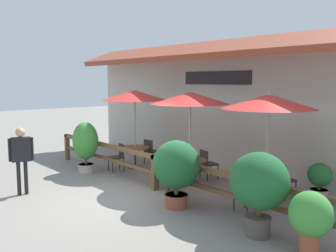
# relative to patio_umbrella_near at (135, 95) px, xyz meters

# --- Properties ---
(ground_plane) EXTENTS (60.00, 60.00, 0.00)m
(ground_plane) POSITION_rel_patio_umbrella_near_xyz_m (2.46, -2.20, -2.43)
(ground_plane) COLOR gray
(building_facade) EXTENTS (14.28, 1.49, 4.23)m
(building_facade) POSITION_rel_patio_umbrella_near_xyz_m (2.46, 1.90, -0.26)
(building_facade) COLOR #BCB7A8
(building_facade) RESTS_ON ground
(patio_railing) EXTENTS (10.40, 0.14, 0.95)m
(patio_railing) POSITION_rel_patio_umbrella_near_xyz_m (2.46, -1.15, -1.73)
(patio_railing) COLOR brown
(patio_railing) RESTS_ON ground
(patio_umbrella_near) EXTENTS (2.18, 2.18, 2.64)m
(patio_umbrella_near) POSITION_rel_patio_umbrella_near_xyz_m (0.00, 0.00, 0.00)
(patio_umbrella_near) COLOR #B7B2A8
(patio_umbrella_near) RESTS_ON ground
(dining_table_near) EXTENTS (0.97, 0.97, 0.71)m
(dining_table_near) POSITION_rel_patio_umbrella_near_xyz_m (0.00, -0.00, -1.86)
(dining_table_near) COLOR brown
(dining_table_near) RESTS_ON ground
(chair_near_streetside) EXTENTS (0.50, 0.50, 0.88)m
(chair_near_streetside) POSITION_rel_patio_umbrella_near_xyz_m (0.02, -0.71, -1.93)
(chair_near_streetside) COLOR #332D28
(chair_near_streetside) RESTS_ON ground
(chair_near_wallside) EXTENTS (0.48, 0.48, 0.88)m
(chair_near_wallside) POSITION_rel_patio_umbrella_near_xyz_m (-0.05, 0.71, -1.93)
(chair_near_wallside) COLOR #332D28
(chair_near_wallside) RESTS_ON ground
(patio_umbrella_middle) EXTENTS (2.18, 2.18, 2.64)m
(patio_umbrella_middle) POSITION_rel_patio_umbrella_near_xyz_m (2.61, 0.01, 0.00)
(patio_umbrella_middle) COLOR #B7B2A8
(patio_umbrella_middle) RESTS_ON ground
(dining_table_middle) EXTENTS (0.97, 0.97, 0.71)m
(dining_table_middle) POSITION_rel_patio_umbrella_near_xyz_m (2.61, 0.01, -1.86)
(dining_table_middle) COLOR brown
(dining_table_middle) RESTS_ON ground
(chair_middle_streetside) EXTENTS (0.46, 0.46, 0.88)m
(chair_middle_streetside) POSITION_rel_patio_umbrella_near_xyz_m (2.59, -0.72, -1.93)
(chair_middle_streetside) COLOR #332D28
(chair_middle_streetside) RESTS_ON ground
(chair_middle_wallside) EXTENTS (0.50, 0.50, 0.88)m
(chair_middle_wallside) POSITION_rel_patio_umbrella_near_xyz_m (2.61, 0.73, -1.93)
(chair_middle_wallside) COLOR #332D28
(chair_middle_wallside) RESTS_ON ground
(patio_umbrella_far) EXTENTS (2.18, 2.18, 2.64)m
(patio_umbrella_far) POSITION_rel_patio_umbrella_near_xyz_m (5.08, 0.11, 0.00)
(patio_umbrella_far) COLOR #B7B2A8
(patio_umbrella_far) RESTS_ON ground
(dining_table_far) EXTENTS (0.97, 0.97, 0.71)m
(dining_table_far) POSITION_rel_patio_umbrella_near_xyz_m (5.08, 0.11, -1.86)
(dining_table_far) COLOR brown
(dining_table_far) RESTS_ON ground
(chair_far_streetside) EXTENTS (0.44, 0.44, 0.88)m
(chair_far_streetside) POSITION_rel_patio_umbrella_near_xyz_m (5.11, -0.61, -1.93)
(chair_far_streetside) COLOR #332D28
(chair_far_streetside) RESTS_ON ground
(chair_far_wallside) EXTENTS (0.49, 0.49, 0.88)m
(chair_far_wallside) POSITION_rel_patio_umbrella_near_xyz_m (5.09, 0.82, -1.93)
(chair_far_wallside) COLOR #332D28
(chair_far_wallside) RESTS_ON ground
(potted_plant_broad_leaf) EXTENTS (1.14, 1.03, 1.61)m
(potted_plant_broad_leaf) POSITION_rel_patio_umbrella_near_xyz_m (6.07, -1.57, -1.42)
(potted_plant_broad_leaf) COLOR #564C47
(potted_plant_broad_leaf) RESTS_ON ground
(potted_plant_small_flowering) EXTENTS (0.87, 0.79, 1.61)m
(potted_plant_small_flowering) POSITION_rel_patio_umbrella_near_xyz_m (-0.54, -1.56, -1.48)
(potted_plant_small_flowering) COLOR #B7AD99
(potted_plant_small_flowering) RESTS_ON ground
(potted_plant_tall_tropical) EXTENTS (1.15, 1.04, 1.56)m
(potted_plant_tall_tropical) POSITION_rel_patio_umbrella_near_xyz_m (3.85, -1.63, -1.48)
(potted_plant_tall_tropical) COLOR #9E4C33
(potted_plant_tall_tropical) RESTS_ON ground
(potted_plant_corner_fern) EXTENTS (0.73, 0.66, 1.12)m
(potted_plant_corner_fern) POSITION_rel_patio_umbrella_near_xyz_m (7.13, -1.64, -1.75)
(potted_plant_corner_fern) COLOR #9E4C33
(potted_plant_corner_fern) RESTS_ON ground
(potted_plant_entrance_palm) EXTENTS (0.60, 0.54, 0.92)m
(potted_plant_entrance_palm) POSITION_rel_patio_umbrella_near_xyz_m (5.77, 1.35, -1.90)
(potted_plant_entrance_palm) COLOR #B7AD99
(potted_plant_entrance_palm) RESTS_ON ground
(pedestrian) EXTENTS (0.34, 0.58, 1.74)m
(pedestrian) POSITION_rel_patio_umbrella_near_xyz_m (0.55, -3.96, -1.31)
(pedestrian) COLOR black
(pedestrian) RESTS_ON ground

